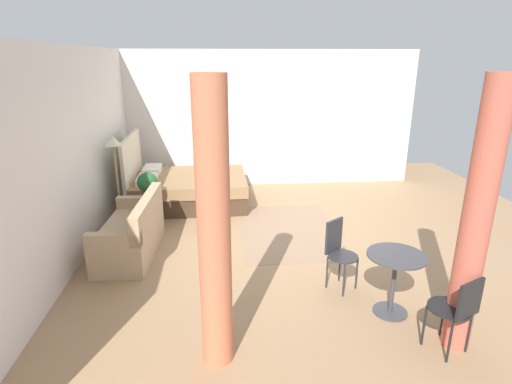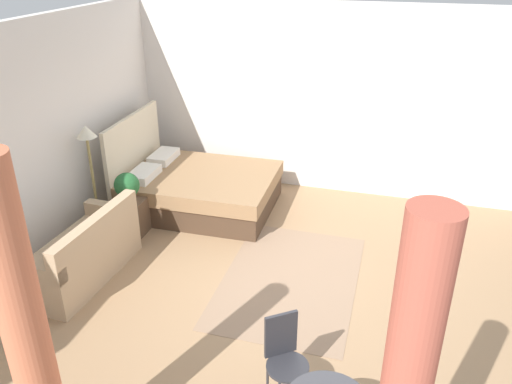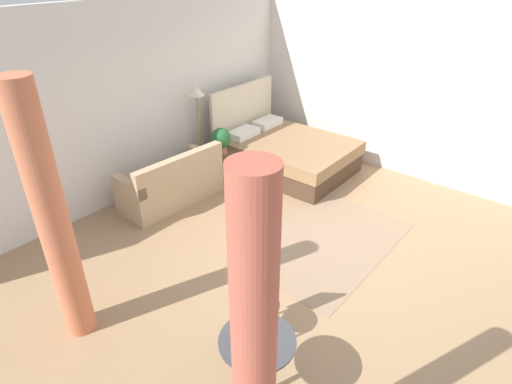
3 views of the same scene
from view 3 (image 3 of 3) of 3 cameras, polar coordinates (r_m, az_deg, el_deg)
name	(u,v)px [view 3 (image 3 of 3)]	position (r m, az deg, el deg)	size (l,w,h in m)	color
ground_plane	(317,251)	(5.66, 8.20, -7.86)	(8.85, 9.28, 0.02)	#9E7A56
wall_back	(153,97)	(6.95, -13.70, 12.35)	(8.85, 0.12, 2.89)	silver
wall_right	(423,93)	(7.47, 21.54, 12.34)	(0.12, 6.28, 2.89)	silver
area_rug	(324,241)	(5.83, 9.21, -6.55)	(2.32, 1.56, 0.01)	#93755B
bed	(285,152)	(7.58, 3.94, 5.41)	(1.67, 2.18, 1.36)	#473323
couch	(172,185)	(6.62, -11.24, 0.99)	(1.59, 0.77, 0.84)	tan
nightstand	(225,165)	(7.26, -4.24, 3.72)	(0.44, 0.36, 0.50)	brown
potted_plant	(221,139)	(6.97, -4.77, 7.08)	(0.33, 0.33, 0.44)	#935B3D
floor_lamp	(198,108)	(7.11, -7.89, 11.10)	(0.30, 0.30, 1.56)	#99844C
balcony_table	(257,358)	(3.73, 0.18, -21.53)	(0.63, 0.63, 0.72)	#3F3F44
cafe_chair_near_couch	(261,292)	(4.23, 0.74, -13.38)	(0.51, 0.51, 0.87)	#2D2D33
curtain_left	(254,366)	(2.66, -0.25, -22.38)	(0.26, 0.26, 2.61)	#C15B47
curtain_right	(53,222)	(4.20, -25.69, -3.65)	(0.29, 0.29, 2.61)	#D1704C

